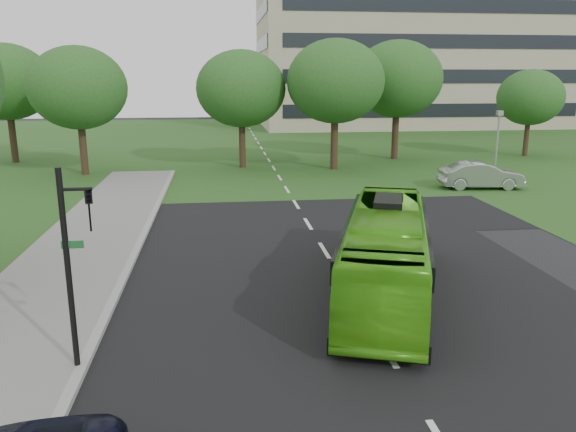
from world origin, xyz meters
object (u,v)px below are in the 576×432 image
object	(u,v)px
tree_park_c	(335,81)
bus	(386,253)
traffic_light	(74,255)
tree_park_a	(78,88)
sedan	(481,175)
tree_park_f	(6,82)
tree_park_d	(398,79)
camera_pole	(498,135)
office_building	(411,30)
tree_park_b	(241,89)
tree_park_e	(530,98)

from	to	relation	value
tree_park_c	bus	world-z (taller)	tree_park_c
traffic_light	tree_park_a	bearing A→B (deg)	80.95
traffic_light	sedan	bearing A→B (deg)	24.62
bus	sedan	bearing A→B (deg)	74.36
tree_park_a	bus	xyz separation A→B (m)	(13.97, -23.44, -4.42)
tree_park_f	sedan	distance (m)	34.66
traffic_light	tree_park_f	bearing A→B (deg)	89.16
tree_park_c	tree_park_a	bearing A→B (deg)	-179.18
tree_park_d	camera_pole	size ratio (longest dim) A/B	2.12
office_building	tree_park_a	xyz separation A→B (m)	(-34.92, -37.08, -6.76)
tree_park_c	tree_park_f	bearing A→B (deg)	165.35
tree_park_d	sedan	xyz separation A→B (m)	(1.32, -12.65, -5.48)
tree_park_a	tree_park_f	world-z (taller)	tree_park_f
office_building	camera_pole	bearing A→B (deg)	-100.94
office_building	tree_park_b	bearing A→B (deg)	-124.42
office_building	camera_pole	distance (m)	43.82
tree_park_b	camera_pole	bearing A→B (deg)	-22.53
tree_park_d	tree_park_a	bearing A→B (deg)	-168.35
tree_park_e	tree_park_f	size ratio (longest dim) A/B	0.79
bus	tree_park_b	bearing A→B (deg)	115.56
office_building	bus	world-z (taller)	office_building
tree_park_f	sedan	bearing A→B (deg)	-24.81
tree_park_a	tree_park_e	world-z (taller)	tree_park_a
tree_park_a	tree_park_d	distance (m)	23.60
tree_park_d	tree_park_f	bearing A→B (deg)	176.69
tree_park_c	traffic_light	xyz separation A→B (m)	(-11.31, -27.31, -3.41)
sedan	traffic_light	xyz separation A→B (m)	(-18.52, -19.18, 1.94)
office_building	tree_park_c	world-z (taller)	office_building
tree_park_c	bus	xyz separation A→B (m)	(-3.25, -23.69, -4.82)
tree_park_e	bus	distance (m)	35.28
tree_park_a	sedan	world-z (taller)	tree_park_a
camera_pole	tree_park_b	bearing A→B (deg)	172.96
tree_park_b	bus	size ratio (longest dim) A/B	0.88
tree_park_a	tree_park_b	world-z (taller)	tree_park_a
tree_park_b	tree_park_f	size ratio (longest dim) A/B	0.93
tree_park_c	tree_park_f	size ratio (longest dim) A/B	1.01
tree_park_f	traffic_light	xyz separation A→B (m)	(12.57, -33.55, -3.35)
tree_park_a	traffic_light	size ratio (longest dim) A/B	1.82
bus	traffic_light	world-z (taller)	traffic_light
office_building	sedan	size ratio (longest dim) A/B	8.33
bus	sedan	size ratio (longest dim) A/B	1.96
office_building	tree_park_f	bearing A→B (deg)	-143.67
tree_park_b	tree_park_e	world-z (taller)	tree_park_b
tree_park_a	tree_park_b	size ratio (longest dim) A/B	1.01
tree_park_c	bus	bearing A→B (deg)	-97.82
tree_park_b	tree_park_c	distance (m)	6.67
sedan	tree_park_f	bearing A→B (deg)	71.28
office_building	camera_pole	xyz separation A→B (m)	(-8.11, -41.96, -9.67)
tree_park_e	traffic_light	size ratio (longest dim) A/B	1.52
tree_park_a	tree_park_e	bearing A→B (deg)	8.32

